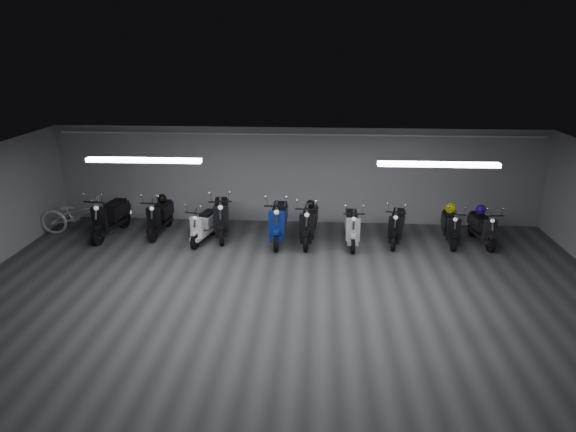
# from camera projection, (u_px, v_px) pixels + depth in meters

# --- Properties ---
(floor) EXTENTS (14.00, 10.00, 0.01)m
(floor) POSITION_uv_depth(u_px,v_px,m) (285.00, 306.00, 9.94)
(floor) COLOR #38393B
(floor) RESTS_ON ground
(ceiling) EXTENTS (14.00, 10.00, 0.01)m
(ceiling) POSITION_uv_depth(u_px,v_px,m) (285.00, 171.00, 9.00)
(ceiling) COLOR gray
(ceiling) RESTS_ON ground
(back_wall) EXTENTS (14.00, 0.01, 2.80)m
(back_wall) POSITION_uv_depth(u_px,v_px,m) (297.00, 176.00, 14.18)
(back_wall) COLOR #939395
(back_wall) RESTS_ON ground
(fluor_strip_left) EXTENTS (2.40, 0.18, 0.08)m
(fluor_strip_left) POSITION_uv_depth(u_px,v_px,m) (144.00, 160.00, 10.14)
(fluor_strip_left) COLOR white
(fluor_strip_left) RESTS_ON ceiling
(fluor_strip_right) EXTENTS (2.40, 0.18, 0.08)m
(fluor_strip_right) POSITION_uv_depth(u_px,v_px,m) (438.00, 164.00, 9.79)
(fluor_strip_right) COLOR white
(fluor_strip_right) RESTS_ON ceiling
(conduit) EXTENTS (13.60, 0.05, 0.05)m
(conduit) POSITION_uv_depth(u_px,v_px,m) (297.00, 134.00, 13.69)
(conduit) COLOR white
(conduit) RESTS_ON back_wall
(scooter_0) EXTENTS (0.94, 2.03, 1.46)m
(scooter_0) POSITION_uv_depth(u_px,v_px,m) (109.00, 211.00, 13.29)
(scooter_0) COLOR black
(scooter_0) RESTS_ON floor
(scooter_1) EXTENTS (0.69, 1.81, 1.33)m
(scooter_1) POSITION_uv_depth(u_px,v_px,m) (160.00, 211.00, 13.48)
(scooter_1) COLOR black
(scooter_1) RESTS_ON floor
(scooter_2) EXTENTS (0.90, 1.70, 1.21)m
(scooter_2) POSITION_uv_depth(u_px,v_px,m) (204.00, 220.00, 12.98)
(scooter_2) COLOR white
(scooter_2) RESTS_ON floor
(scooter_3) EXTENTS (1.00, 2.08, 1.48)m
(scooter_3) POSITION_uv_depth(u_px,v_px,m) (221.00, 210.00, 13.30)
(scooter_3) COLOR black
(scooter_3) RESTS_ON floor
(scooter_4) EXTENTS (0.69, 2.02, 1.50)m
(scooter_4) POSITION_uv_depth(u_px,v_px,m) (279.00, 215.00, 12.92)
(scooter_4) COLOR navy
(scooter_4) RESTS_ON floor
(scooter_5) EXTENTS (0.79, 1.94, 1.40)m
(scooter_5) POSITION_uv_depth(u_px,v_px,m) (309.00, 217.00, 12.88)
(scooter_5) COLOR black
(scooter_5) RESTS_ON floor
(scooter_6) EXTENTS (0.59, 1.74, 1.30)m
(scooter_6) POSITION_uv_depth(u_px,v_px,m) (352.00, 221.00, 12.77)
(scooter_6) COLOR silver
(scooter_6) RESTS_ON floor
(scooter_7) EXTENTS (0.97, 1.80, 1.28)m
(scooter_7) POSITION_uv_depth(u_px,v_px,m) (397.00, 220.00, 12.89)
(scooter_7) COLOR black
(scooter_7) RESTS_ON floor
(scooter_8) EXTENTS (0.66, 1.67, 1.21)m
(scooter_8) POSITION_uv_depth(u_px,v_px,m) (451.00, 222.00, 12.87)
(scooter_8) COLOR black
(scooter_8) RESTS_ON floor
(scooter_9) EXTENTS (0.74, 1.67, 1.20)m
(scooter_9) POSITION_uv_depth(u_px,v_px,m) (483.00, 223.00, 12.80)
(scooter_9) COLOR black
(scooter_9) RESTS_ON floor
(bicycle) EXTENTS (2.12, 0.88, 1.34)m
(bicycle) POSITION_uv_depth(u_px,v_px,m) (78.00, 211.00, 13.47)
(bicycle) COLOR silver
(bicycle) RESTS_ON floor
(helmet_0) EXTENTS (0.23, 0.23, 0.23)m
(helmet_0) POSITION_uv_depth(u_px,v_px,m) (310.00, 204.00, 13.03)
(helmet_0) COLOR black
(helmet_0) RESTS_ON scooter_5
(helmet_1) EXTENTS (0.29, 0.29, 0.29)m
(helmet_1) POSITION_uv_depth(u_px,v_px,m) (451.00, 208.00, 12.98)
(helmet_1) COLOR #C3BD0B
(helmet_1) RESTS_ON scooter_8
(helmet_2) EXTENTS (0.26, 0.26, 0.26)m
(helmet_2) POSITION_uv_depth(u_px,v_px,m) (162.00, 198.00, 13.62)
(helmet_2) COLOR black
(helmet_2) RESTS_ON scooter_1
(helmet_3) EXTENTS (0.27, 0.27, 0.27)m
(helmet_3) POSITION_uv_depth(u_px,v_px,m) (481.00, 210.00, 12.92)
(helmet_3) COLOR #1E0C86
(helmet_3) RESTS_ON scooter_9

